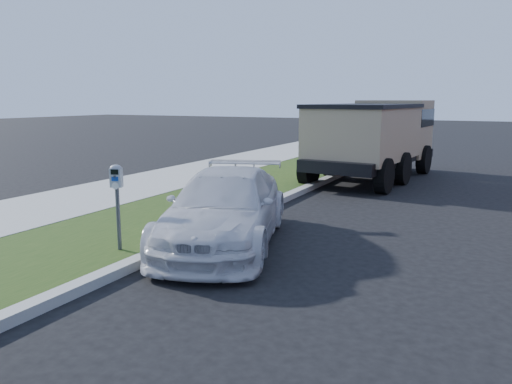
% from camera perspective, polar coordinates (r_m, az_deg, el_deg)
% --- Properties ---
extents(ground, '(120.00, 120.00, 0.00)m').
position_cam_1_polar(ground, '(7.51, 6.20, -9.67)').
color(ground, black).
rests_on(ground, ground).
extents(streetside, '(6.12, 50.00, 0.15)m').
position_cam_1_polar(streetside, '(12.03, -15.78, -1.95)').
color(streetside, '#999991').
rests_on(streetside, ground).
extents(parking_meter, '(0.23, 0.19, 1.42)m').
position_cam_1_polar(parking_meter, '(8.41, -15.62, 0.38)').
color(parking_meter, '#3F4247').
rests_on(parking_meter, ground).
extents(white_wagon, '(3.19, 4.91, 1.32)m').
position_cam_1_polar(white_wagon, '(9.04, -3.39, -1.78)').
color(white_wagon, silver).
rests_on(white_wagon, ground).
extents(dump_truck, '(3.10, 6.72, 2.56)m').
position_cam_1_polar(dump_truck, '(16.99, 13.53, 6.38)').
color(dump_truck, black).
rests_on(dump_truck, ground).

